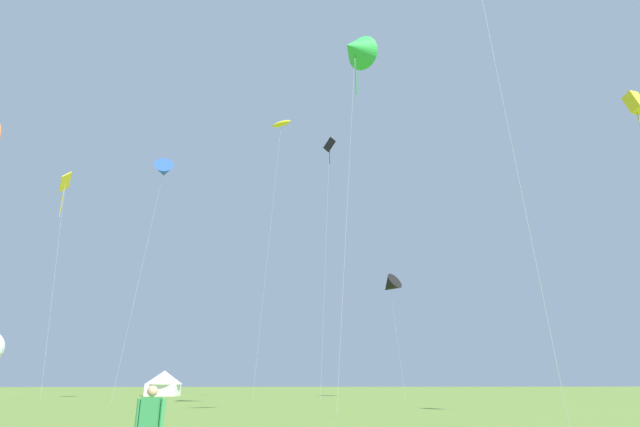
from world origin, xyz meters
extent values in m
cube|color=black|center=(2.46, 48.58, 28.66)|extent=(1.36, 1.88, 2.24)
cylinder|color=black|center=(2.46, 48.58, 27.10)|extent=(0.07, 0.07, 1.98)
cylinder|color=#B2B2B7|center=(1.82, 47.51, 14.33)|extent=(1.29, 2.15, 28.67)
cube|color=yellow|center=(17.65, 19.90, 17.37)|extent=(0.88, 1.16, 1.46)
cone|color=blue|center=(-16.72, 49.21, 24.91)|extent=(2.53, 2.80, 2.65)
cylinder|color=#B2B2B7|center=(-17.65, 48.18, 12.45)|extent=(1.88, 2.08, 24.91)
ellipsoid|color=yellow|center=(-3.43, 55.32, 35.02)|extent=(3.12, 2.70, 1.04)
cylinder|color=#B2B2B7|center=(-4.54, 54.42, 17.51)|extent=(2.25, 1.82, 35.02)
cone|color=black|center=(11.25, 58.50, 13.67)|extent=(3.66, 3.73, 3.03)
cylinder|color=#B2B2B7|center=(11.70, 57.76, 6.84)|extent=(0.91, 1.50, 13.67)
cube|color=yellow|center=(-29.51, 53.81, 24.95)|extent=(1.03, 3.01, 2.90)
cylinder|color=#A79518|center=(-29.51, 53.81, 22.29)|extent=(0.09, 0.09, 3.79)
cylinder|color=#B2B2B7|center=(-28.38, 52.99, 12.48)|extent=(2.28, 1.65, 24.95)
cone|color=green|center=(2.59, 28.87, 27.14)|extent=(4.08, 4.09, 3.29)
cylinder|color=#207C31|center=(2.59, 28.87, 24.68)|extent=(0.09, 0.09, 3.44)
cylinder|color=#B2B2B7|center=(1.63, 28.37, 13.57)|extent=(1.94, 1.03, 27.14)
cylinder|color=#B2B2B7|center=(7.07, 15.10, 13.48)|extent=(1.15, 0.77, 26.96)
cube|color=#338C4C|center=(-5.45, 7.50, 1.20)|extent=(0.39, 0.27, 0.60)
sphere|color=tan|center=(-5.45, 7.50, 1.62)|extent=(0.22, 0.22, 0.22)
cylinder|color=#338C4C|center=(-5.69, 7.50, 1.20)|extent=(0.09, 0.09, 0.55)
cylinder|color=#338C4C|center=(-5.21, 7.50, 1.20)|extent=(0.09, 0.09, 0.55)
cube|color=white|center=(-18.62, 68.77, 0.76)|extent=(4.04, 4.04, 1.51)
cone|color=white|center=(-18.62, 68.77, 2.40)|extent=(5.05, 5.05, 1.77)
camera|label=1|loc=(-2.84, -3.53, 1.80)|focal=27.38mm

